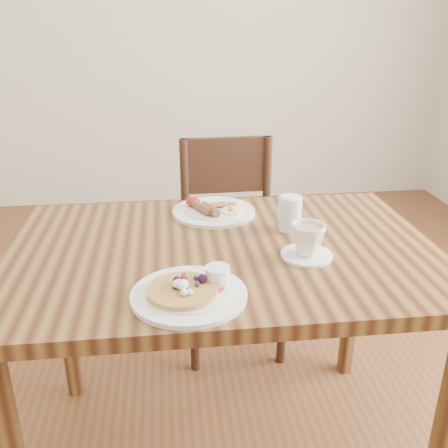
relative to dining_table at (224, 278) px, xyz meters
name	(u,v)px	position (x,y,z in m)	size (l,w,h in m)	color
ground	(224,447)	(0.00, 0.00, -0.65)	(5.00, 5.00, 0.00)	brown
dining_table	(224,278)	(0.00, 0.00, 0.00)	(1.20, 0.80, 0.75)	brown
chair_far	(230,235)	(0.11, 0.66, -0.16)	(0.43, 0.43, 0.88)	#342013
pancake_plate	(190,291)	(-0.11, -0.26, 0.11)	(0.27, 0.27, 0.06)	white
breakfast_plate	(213,210)	(-0.01, 0.26, 0.11)	(0.27, 0.27, 0.04)	white
teacup_saucer	(307,242)	(0.21, -0.09, 0.14)	(0.14, 0.14, 0.09)	white
water_glass	(290,214)	(0.21, 0.10, 0.15)	(0.07, 0.07, 0.10)	silver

